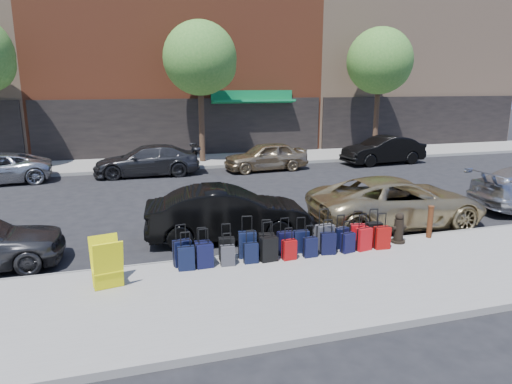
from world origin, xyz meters
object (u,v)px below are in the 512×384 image
object	(u,v)px
tree_right	(382,63)
suitcase_front_5	(285,243)
bollard	(430,221)
car_far_2	(266,156)
car_near_2	(397,202)
tree_center	(203,60)
car_far_1	(147,160)
display_rack	(107,264)
car_near_1	(228,214)
fire_hydrant	(399,229)
car_far_3	(383,150)

from	to	relation	value
tree_right	suitcase_front_5	size ratio (longest dim) A/B	7.95
bollard	car_far_2	world-z (taller)	car_far_2
car_near_2	tree_center	bearing A→B (deg)	18.80
car_far_1	display_rack	bearing A→B (deg)	-5.00
display_rack	car_near_1	size ratio (longest dim) A/B	0.23
fire_hydrant	car_far_2	xyz separation A→B (m)	(0.01, 11.55, 0.18)
tree_right	car_near_2	bearing A→B (deg)	-118.61
tree_center	car_far_1	xyz separation A→B (m)	(-3.21, -2.43, -4.70)
tree_right	car_near_1	size ratio (longest dim) A/B	1.62
display_rack	car_near_1	world-z (taller)	car_near_1
fire_hydrant	display_rack	xyz separation A→B (m)	(-7.31, -0.67, 0.14)
car_near_1	car_far_2	xyz separation A→B (m)	(4.16, 9.59, -0.03)
suitcase_front_5	car_far_1	world-z (taller)	car_far_1
fire_hydrant	display_rack	distance (m)	7.34
car_near_2	car_far_3	world-z (taller)	same
tree_center	tree_right	size ratio (longest dim) A/B	1.00
car_far_2	car_far_3	size ratio (longest dim) A/B	0.92
car_far_2	tree_center	bearing A→B (deg)	-142.02
tree_right	bollard	world-z (taller)	tree_right
car_near_1	car_far_3	size ratio (longest dim) A/B	1.00
tree_right	suitcase_front_5	bearing A→B (deg)	-127.85
display_rack	tree_center	bearing A→B (deg)	61.20
car_near_2	suitcase_front_5	bearing A→B (deg)	114.47
car_far_2	suitcase_front_5	bearing A→B (deg)	-19.55
tree_center	tree_right	world-z (taller)	same
car_near_1	car_near_2	world-z (taller)	car_near_2
suitcase_front_5	car_far_2	distance (m)	11.91
car_near_1	car_far_3	xyz separation A→B (m)	(10.83, 9.63, 0.00)
display_rack	suitcase_front_5	bearing A→B (deg)	-1.11
car_far_1	car_far_3	size ratio (longest dim) A/B	1.09
tree_center	bollard	xyz separation A→B (m)	(3.59, -14.25, -4.81)
display_rack	car_far_3	bearing A→B (deg)	30.01
fire_hydrant	car_near_1	distance (m)	4.60
display_rack	car_far_1	world-z (taller)	car_far_1
car_near_1	car_far_1	distance (m)	10.10
tree_right	bollard	bearing A→B (deg)	-115.88
tree_right	car_near_2	distance (m)	15.11
suitcase_front_5	bollard	xyz separation A→B (m)	(4.20, 0.04, 0.17)
fire_hydrant	bollard	xyz separation A→B (m)	(1.04, 0.11, 0.08)
car_far_2	tree_right	bearing A→B (deg)	105.35
fire_hydrant	car_near_2	xyz separation A→B (m)	(1.08, 1.75, 0.22)
tree_right	car_far_1	world-z (taller)	tree_right
car_far_1	car_far_2	size ratio (longest dim) A/B	1.18
tree_center	fire_hydrant	xyz separation A→B (m)	(2.54, -14.36, -4.88)
suitcase_front_5	fire_hydrant	distance (m)	3.16
bollard	car_far_2	bearing A→B (deg)	95.18
bollard	car_near_2	world-z (taller)	car_near_2
suitcase_front_5	display_rack	xyz separation A→B (m)	(-4.15, -0.74, 0.23)
car_far_2	car_far_3	distance (m)	6.67
car_far_1	car_near_1	bearing A→B (deg)	11.14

